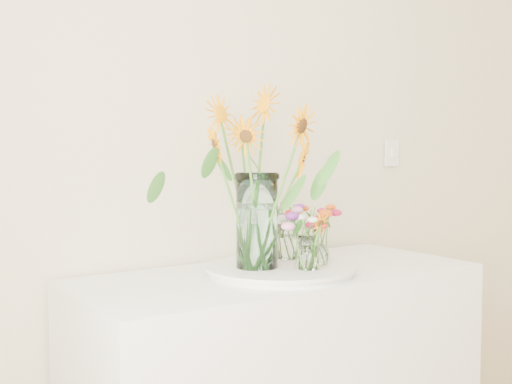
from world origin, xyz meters
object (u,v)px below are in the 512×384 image
small_vase_a (309,253)px  small_vase_c (288,242)px  small_vase_b (317,248)px  tray (280,271)px  mason_jar (257,221)px

small_vase_a → small_vase_c: 0.21m
small_vase_b → small_vase_c: small_vase_c is taller
small_vase_b → tray: bearing=154.9°
tray → small_vase_a: small_vase_a is taller
tray → small_vase_c: size_ratio=3.73×
tray → mason_jar: size_ratio=1.51×
small_vase_a → small_vase_b: 0.09m
mason_jar → small_vase_c: (0.19, 0.08, -0.09)m
mason_jar → small_vase_c: 0.23m
mason_jar → small_vase_a: mason_jar is taller
small_vase_c → mason_jar: bearing=-156.9°
tray → small_vase_a: (0.04, -0.10, 0.07)m
tray → small_vase_b: bearing=-25.1°
mason_jar → tray: bearing=-8.8°
small_vase_a → mason_jar: bearing=136.3°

